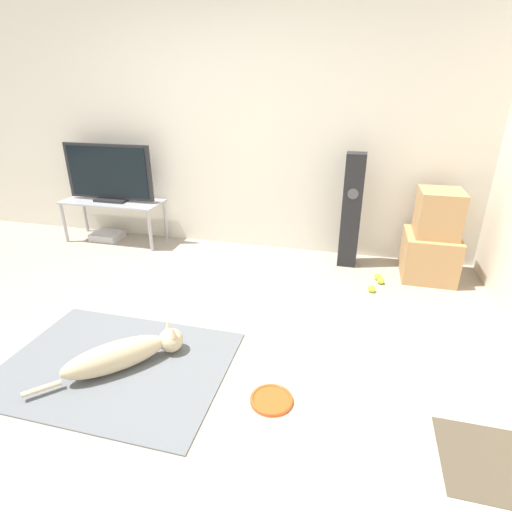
# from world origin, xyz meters

# --- Properties ---
(ground_plane) EXTENTS (12.00, 12.00, 0.00)m
(ground_plane) POSITION_xyz_m (0.00, 0.00, 0.00)
(ground_plane) COLOR #9E9384
(wall_back) EXTENTS (8.00, 0.06, 2.55)m
(wall_back) POSITION_xyz_m (0.00, 2.10, 1.27)
(wall_back) COLOR silver
(wall_back) RESTS_ON ground_plane
(area_rug) EXTENTS (1.48, 1.09, 0.01)m
(area_rug) POSITION_xyz_m (-0.11, -0.24, 0.01)
(area_rug) COLOR slate
(area_rug) RESTS_ON ground_plane
(dog) EXTENTS (0.74, 0.76, 0.22)m
(dog) POSITION_xyz_m (-0.03, -0.24, 0.11)
(dog) COLOR beige
(dog) RESTS_ON area_rug
(frisbee) EXTENTS (0.25, 0.25, 0.03)m
(frisbee) POSITION_xyz_m (0.97, -0.31, 0.01)
(frisbee) COLOR #DB511E
(frisbee) RESTS_ON ground_plane
(cardboard_box_lower) EXTENTS (0.48, 0.52, 0.43)m
(cardboard_box_lower) POSITION_xyz_m (2.07, 1.70, 0.21)
(cardboard_box_lower) COLOR tan
(cardboard_box_lower) RESTS_ON ground_plane
(cardboard_box_upper) EXTENTS (0.37, 0.40, 0.42)m
(cardboard_box_upper) POSITION_xyz_m (2.08, 1.71, 0.64)
(cardboard_box_upper) COLOR tan
(cardboard_box_upper) RESTS_ON cardboard_box_lower
(floor_speaker) EXTENTS (0.19, 0.19, 1.13)m
(floor_speaker) POSITION_xyz_m (1.30, 1.81, 0.57)
(floor_speaker) COLOR black
(floor_speaker) RESTS_ON ground_plane
(tv_stand) EXTENTS (1.16, 0.44, 0.48)m
(tv_stand) POSITION_xyz_m (-1.38, 1.82, 0.43)
(tv_stand) COLOR #A8A8AD
(tv_stand) RESTS_ON ground_plane
(tv) EXTENTS (1.05, 0.20, 0.64)m
(tv) POSITION_xyz_m (-1.38, 1.82, 0.80)
(tv) COLOR #232326
(tv) RESTS_ON tv_stand
(tennis_ball_by_boxes) EXTENTS (0.07, 0.07, 0.07)m
(tennis_ball_by_boxes) POSITION_xyz_m (1.63, 1.42, 0.03)
(tennis_ball_by_boxes) COLOR #C6E033
(tennis_ball_by_boxes) RESTS_ON ground_plane
(tennis_ball_near_speaker) EXTENTS (0.07, 0.07, 0.07)m
(tennis_ball_near_speaker) POSITION_xyz_m (1.61, 1.49, 0.03)
(tennis_ball_near_speaker) COLOR #C6E033
(tennis_ball_near_speaker) RESTS_ON ground_plane
(tennis_ball_loose_on_carpet) EXTENTS (0.07, 0.07, 0.07)m
(tennis_ball_loose_on_carpet) POSITION_xyz_m (1.55, 1.23, 0.03)
(tennis_ball_loose_on_carpet) COLOR #C6E033
(tennis_ball_loose_on_carpet) RESTS_ON ground_plane
(game_console) EXTENTS (0.33, 0.29, 0.08)m
(game_console) POSITION_xyz_m (-1.52, 1.82, 0.04)
(game_console) COLOR #B7B7BC
(game_console) RESTS_ON ground_plane
(door_mat) EXTENTS (0.61, 0.49, 0.01)m
(door_mat) POSITION_xyz_m (2.17, -0.44, 0.00)
(door_mat) COLOR #4C4233
(door_mat) RESTS_ON ground_plane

